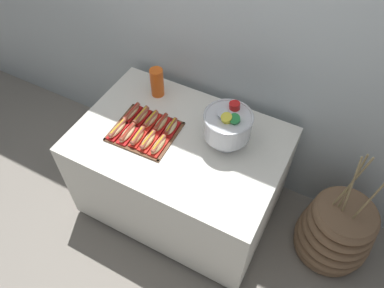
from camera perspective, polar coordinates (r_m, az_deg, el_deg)
ground_plane at (r=3.03m, az=-1.54°, el=-8.93°), size 10.00×10.00×0.00m
back_wall at (r=2.44m, az=4.63°, el=17.92°), size 6.00×0.10×2.60m
buffet_table at (r=2.68m, az=-1.72°, el=-4.38°), size 1.35×0.92×0.79m
floor_vase at (r=2.81m, az=21.13°, el=-12.29°), size 0.51×0.51×1.06m
serving_tray at (r=2.44m, az=-7.22°, el=1.89°), size 0.42×0.37×0.01m
hot_dog_0 at (r=2.44m, az=-11.30°, el=2.19°), size 0.07×0.18×0.06m
hot_dog_1 at (r=2.40m, az=-9.81°, el=1.60°), size 0.08×0.18×0.06m
hot_dog_2 at (r=2.37m, az=-8.30°, el=1.06°), size 0.07×0.16×0.06m
hot_dog_3 at (r=2.34m, az=-6.74°, el=0.45°), size 0.07×0.17×0.06m
hot_dog_4 at (r=2.31m, az=-5.14°, el=-0.21°), size 0.07×0.17×0.06m
hot_dog_5 at (r=2.52m, az=-9.25°, el=4.68°), size 0.06×0.18×0.06m
hot_dog_6 at (r=2.49m, az=-7.80°, el=4.20°), size 0.06×0.17×0.06m
hot_dog_7 at (r=2.46m, az=-6.31°, el=3.65°), size 0.06×0.17×0.06m
hot_dog_8 at (r=2.43m, az=-4.78°, el=3.12°), size 0.07×0.17×0.06m
hot_dog_9 at (r=2.40m, az=-3.22°, el=2.53°), size 0.08×0.16×0.06m
punch_bowl at (r=2.25m, az=5.52°, el=3.02°), size 0.30×0.30×0.28m
cup_stack at (r=2.62m, az=-5.37°, el=9.38°), size 0.09×0.09×0.21m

